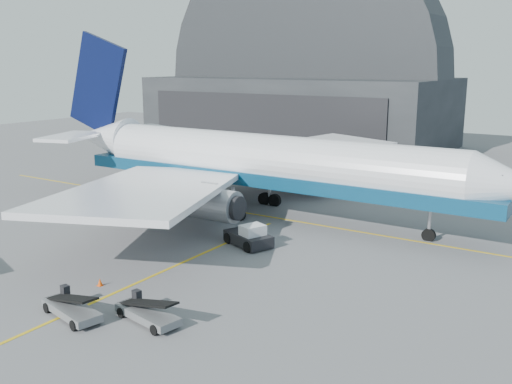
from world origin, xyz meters
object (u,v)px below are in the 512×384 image
Objects in this scene: pushback_tug at (249,237)px; belt_loader_a at (71,308)px; belt_loader_b at (147,312)px; airliner at (252,161)px.

belt_loader_a is at bearing -73.04° from pushback_tug.
pushback_tug is 16.85m from belt_loader_a.
belt_loader_b is at bearing 37.83° from belt_loader_a.
pushback_tug is at bearing 97.74° from belt_loader_a.
pushback_tug is 0.94× the size of belt_loader_a.
belt_loader_b is at bearing -70.60° from airliner.
belt_loader_b is at bearing -57.80° from pushback_tug.
airliner is at bearing 120.17° from belt_loader_b.
pushback_tug reaches higher than belt_loader_b.
belt_loader_b is (8.47, -24.04, -4.53)m from airliner.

